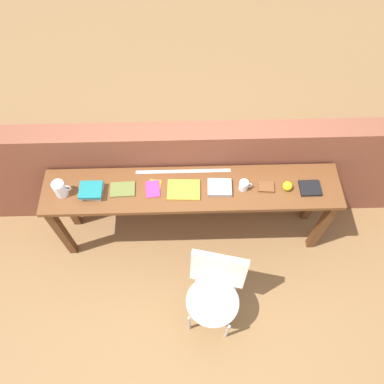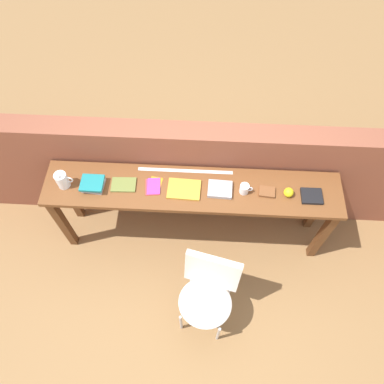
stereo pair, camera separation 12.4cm
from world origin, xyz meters
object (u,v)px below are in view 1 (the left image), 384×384
(pitcher_white, at_px, (60,189))
(mug, at_px, (244,185))
(pamphlet_pile_colourful, at_px, (153,188))
(leather_journal_brown, at_px, (266,187))
(book_stack_leftmost, at_px, (91,191))
(book_open_centre, at_px, (184,190))
(chair_white_moulded, at_px, (215,291))
(magazine_cycling, at_px, (123,189))
(sports_ball_small, at_px, (287,186))
(book_repair_rightmost, at_px, (310,188))

(pitcher_white, xyz_separation_m, mug, (1.49, 0.01, -0.03))
(pamphlet_pile_colourful, relative_size, leather_journal_brown, 1.47)
(book_stack_leftmost, xyz_separation_m, book_open_centre, (0.76, 0.01, -0.03))
(pitcher_white, relative_size, leather_journal_brown, 1.41)
(pamphlet_pile_colourful, bearing_deg, chair_white_moulded, -57.53)
(pitcher_white, bearing_deg, mug, 0.52)
(pitcher_white, relative_size, book_open_centre, 0.68)
(magazine_cycling, bearing_deg, sports_ball_small, -3.05)
(pitcher_white, bearing_deg, sports_ball_small, 0.02)
(chair_white_moulded, bearing_deg, sports_ball_small, 49.75)
(magazine_cycling, distance_m, mug, 1.00)
(chair_white_moulded, height_order, magazine_cycling, magazine_cycling)
(pamphlet_pile_colourful, bearing_deg, book_stack_leftmost, -176.87)
(leather_journal_brown, relative_size, sports_ball_small, 1.62)
(chair_white_moulded, bearing_deg, pamphlet_pile_colourful, 122.47)
(book_open_centre, bearing_deg, pitcher_white, -177.38)
(chair_white_moulded, height_order, book_open_centre, book_open_centre)
(mug, xyz_separation_m, leather_journal_brown, (0.19, 0.00, -0.03))
(book_stack_leftmost, relative_size, book_open_centre, 0.69)
(book_open_centre, xyz_separation_m, leather_journal_brown, (0.68, 0.01, 0.00))
(book_stack_leftmost, xyz_separation_m, mug, (1.25, 0.01, 0.01))
(magazine_cycling, xyz_separation_m, pamphlet_pile_colourful, (0.25, 0.00, -0.00))
(chair_white_moulded, xyz_separation_m, book_repair_rightmost, (0.82, 0.73, 0.37))
(pitcher_white, relative_size, magazine_cycling, 0.90)
(book_stack_leftmost, height_order, leather_journal_brown, book_stack_leftmost)
(mug, bearing_deg, book_repair_rightmost, -2.30)
(book_stack_leftmost, distance_m, book_repair_rightmost, 1.80)
(magazine_cycling, height_order, mug, mug)
(chair_white_moulded, height_order, pitcher_white, pitcher_white)
(book_repair_rightmost, bearing_deg, magazine_cycling, 178.17)
(leather_journal_brown, bearing_deg, magazine_cycling, -175.06)
(book_open_centre, height_order, book_repair_rightmost, book_repair_rightmost)
(magazine_cycling, bearing_deg, pamphlet_pile_colourful, -1.40)
(book_open_centre, bearing_deg, mug, 3.23)
(pitcher_white, relative_size, sports_ball_small, 2.29)
(magazine_cycling, xyz_separation_m, mug, (1.00, -0.01, 0.04))
(mug, relative_size, sports_ball_small, 1.37)
(book_open_centre, height_order, sports_ball_small, sports_ball_small)
(pamphlet_pile_colourful, bearing_deg, pitcher_white, -177.88)
(pitcher_white, bearing_deg, leather_journal_brown, 0.49)
(book_stack_leftmost, bearing_deg, chair_white_moulded, -36.71)
(book_stack_leftmost, relative_size, magazine_cycling, 0.92)
(book_open_centre, bearing_deg, pamphlet_pile_colourful, 177.37)
(book_stack_leftmost, bearing_deg, mug, 0.62)
(pitcher_white, height_order, book_stack_leftmost, pitcher_white)
(sports_ball_small, bearing_deg, book_open_centre, 179.68)
(mug, xyz_separation_m, sports_ball_small, (0.36, -0.01, -0.00))
(book_stack_leftmost, height_order, pamphlet_pile_colourful, book_stack_leftmost)
(pitcher_white, height_order, sports_ball_small, pitcher_white)
(pitcher_white, bearing_deg, book_repair_rightmost, -0.24)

